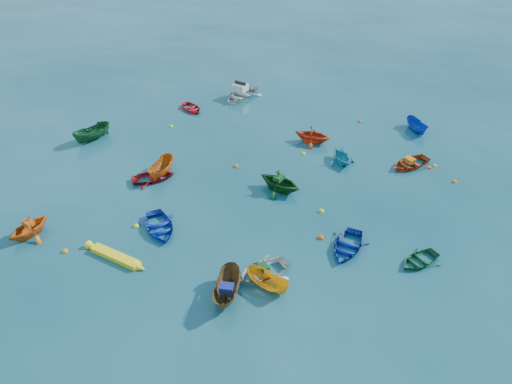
{
  "coord_description": "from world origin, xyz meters",
  "views": [
    {
      "loc": [
        0.68,
        -21.96,
        19.37
      ],
      "look_at": [
        0.0,
        5.0,
        0.4
      ],
      "focal_mm": 35.0,
      "sensor_mm": 36.0,
      "label": 1
    }
  ],
  "objects_px": {
    "dinghy_blue_se": "(347,249)",
    "motorboat_white": "(241,97)",
    "kayak_yellow": "(116,258)",
    "dinghy_white_near": "(262,274)",
    "dinghy_blue_sw": "(160,230)"
  },
  "relations": [
    {
      "from": "dinghy_white_near",
      "to": "kayak_yellow",
      "type": "bearing_deg",
      "value": -128.79
    },
    {
      "from": "dinghy_white_near",
      "to": "kayak_yellow",
      "type": "xyz_separation_m",
      "value": [
        -8.3,
        1.06,
        0.0
      ]
    },
    {
      "from": "dinghy_blue_se",
      "to": "motorboat_white",
      "type": "bearing_deg",
      "value": 132.39
    },
    {
      "from": "dinghy_blue_sw",
      "to": "dinghy_blue_se",
      "type": "distance_m",
      "value": 11.28
    },
    {
      "from": "dinghy_blue_sw",
      "to": "dinghy_blue_se",
      "type": "xyz_separation_m",
      "value": [
        11.19,
        -1.47,
        0.0
      ]
    },
    {
      "from": "kayak_yellow",
      "to": "dinghy_white_near",
      "type": "bearing_deg",
      "value": -69.42
    },
    {
      "from": "dinghy_blue_sw",
      "to": "dinghy_white_near",
      "type": "bearing_deg",
      "value": -55.39
    },
    {
      "from": "dinghy_blue_sw",
      "to": "kayak_yellow",
      "type": "xyz_separation_m",
      "value": [
        -2.02,
        -2.61,
        0.0
      ]
    },
    {
      "from": "dinghy_blue_sw",
      "to": "dinghy_white_near",
      "type": "relative_size",
      "value": 1.05
    },
    {
      "from": "dinghy_blue_sw",
      "to": "motorboat_white",
      "type": "distance_m",
      "value": 19.74
    },
    {
      "from": "dinghy_blue_sw",
      "to": "motorboat_white",
      "type": "relative_size",
      "value": 0.8
    },
    {
      "from": "dinghy_blue_sw",
      "to": "motorboat_white",
      "type": "xyz_separation_m",
      "value": [
        3.96,
        19.34,
        0.0
      ]
    },
    {
      "from": "kayak_yellow",
      "to": "dinghy_blue_se",
      "type": "bearing_deg",
      "value": -57.19
    },
    {
      "from": "dinghy_blue_sw",
      "to": "dinghy_white_near",
      "type": "distance_m",
      "value": 7.28
    },
    {
      "from": "kayak_yellow",
      "to": "motorboat_white",
      "type": "distance_m",
      "value": 22.75
    }
  ]
}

